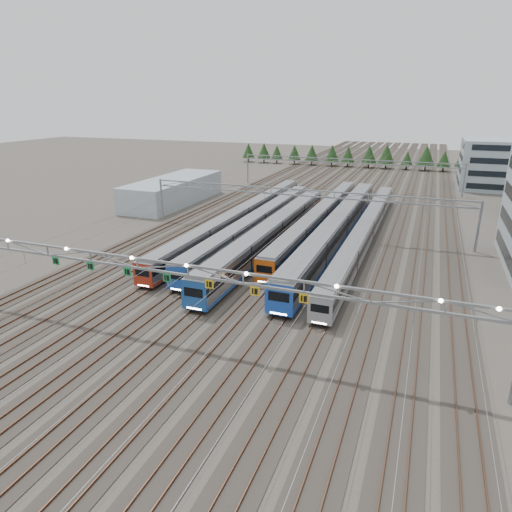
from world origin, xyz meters
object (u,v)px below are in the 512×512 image
(gantry_near, at_px, (187,273))
(west_shed, at_px, (174,191))
(depot_bldg_north, at_px, (506,164))
(gantry_mid, at_px, (302,198))
(gantry_far, at_px, (348,165))
(train_e, at_px, (338,226))
(train_c, at_px, (273,232))
(train_d, at_px, (320,217))
(train_b, at_px, (258,223))
(train_f, at_px, (365,231))
(train_a, at_px, (242,217))

(gantry_near, xyz_separation_m, west_shed, (-34.05, 54.84, -4.36))
(gantry_near, bearing_deg, depot_bldg_north, 69.10)
(gantry_mid, relative_size, gantry_far, 1.00)
(train_e, bearing_deg, train_c, -141.57)
(gantry_near, height_order, gantry_mid, gantry_near)
(train_d, relative_size, depot_bldg_north, 2.71)
(train_b, bearing_deg, train_f, 8.39)
(train_d, bearing_deg, train_a, -162.56)
(train_d, relative_size, gantry_mid, 1.06)
(train_d, bearing_deg, train_f, -31.33)
(train_b, relative_size, gantry_mid, 0.98)
(gantry_near, relative_size, west_shed, 1.88)
(train_d, bearing_deg, train_e, -52.26)
(train_a, relative_size, depot_bldg_north, 2.90)
(train_a, xyz_separation_m, train_f, (22.50, -1.24, -0.06))
(gantry_far, xyz_separation_m, west_shed, (-34.10, -30.28, -3.66))
(gantry_far, bearing_deg, train_c, -92.41)
(train_e, relative_size, depot_bldg_north, 2.90)
(depot_bldg_north, height_order, west_shed, depot_bldg_north)
(train_a, height_order, gantry_far, gantry_far)
(train_a, relative_size, train_f, 0.98)
(train_e, bearing_deg, train_a, 175.01)
(train_a, height_order, depot_bldg_north, depot_bldg_north)
(train_e, xyz_separation_m, train_f, (4.50, 0.34, -0.36))
(train_a, height_order, train_d, train_d)
(train_b, relative_size, gantry_near, 0.98)
(train_e, relative_size, gantry_mid, 1.13)
(gantry_far, bearing_deg, gantry_near, -90.03)
(train_e, distance_m, train_f, 4.53)
(train_e, distance_m, depot_bldg_north, 69.56)
(train_c, xyz_separation_m, gantry_far, (2.25, 53.37, 4.13))
(train_f, bearing_deg, gantry_mid, 175.47)
(train_b, relative_size, gantry_far, 0.98)
(train_d, height_order, train_e, train_e)
(train_b, height_order, train_c, train_c)
(train_e, distance_m, gantry_far, 46.89)
(train_c, bearing_deg, train_b, 133.02)
(train_d, bearing_deg, train_b, -137.90)
(train_c, xyz_separation_m, gantry_mid, (2.25, 8.37, 4.13))
(train_a, height_order, gantry_mid, gantry_mid)
(train_a, distance_m, train_d, 14.15)
(train_c, distance_m, gantry_far, 53.57)
(train_a, height_order, west_shed, west_shed)
(train_d, relative_size, train_e, 0.93)
(train_a, distance_m, train_c, 12.53)
(train_b, height_order, train_f, train_b)
(train_a, xyz_separation_m, gantry_far, (11.25, 44.66, 4.37))
(gantry_far, height_order, depot_bldg_north, depot_bldg_north)
(train_a, xyz_separation_m, depot_bldg_north, (49.66, 60.23, 4.30))
(train_d, bearing_deg, gantry_far, 93.19)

